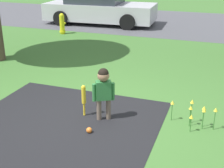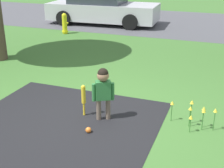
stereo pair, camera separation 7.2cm
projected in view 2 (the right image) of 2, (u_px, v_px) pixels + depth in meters
The scene contains 8 objects.
ground_plane at pixel (90, 117), 5.22m from camera, with size 60.00×60.00×0.00m, color #3D6B2D.
street_strip at pixel (179, 23), 12.92m from camera, with size 40.00×6.00×0.01m.
child at pixel (103, 87), 4.94m from camera, with size 0.32×0.23×0.89m.
baseball_bat at pixel (84, 96), 5.14m from camera, with size 0.07×0.07×0.55m.
sports_ball at pixel (88, 130), 4.73m from camera, with size 0.09×0.09×0.09m.
fire_hydrant at pixel (65, 24), 10.91m from camera, with size 0.24×0.21×0.71m.
parked_car at pixel (102, 8), 12.53m from camera, with size 4.44×2.06×1.31m.
flower_bed at pixel (195, 110), 4.80m from camera, with size 0.73×0.35×0.41m.
Camera 2 is at (1.97, -4.21, 2.46)m, focal length 50.00 mm.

